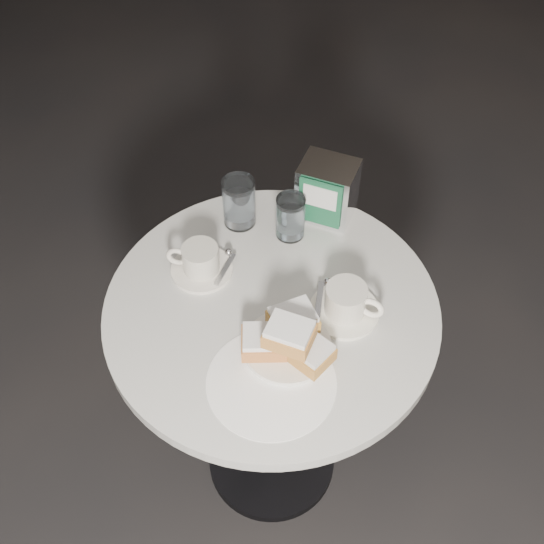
{
  "coord_description": "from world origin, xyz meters",
  "views": [
    {
      "loc": [
        0.04,
        -0.86,
        1.87
      ],
      "look_at": [
        0.0,
        0.02,
        0.83
      ],
      "focal_mm": 45.0,
      "sensor_mm": 36.0,
      "label": 1
    }
  ],
  "objects_px": {
    "cafe_table": "(272,358)",
    "coffee_cup_left": "(200,261)",
    "napkin_dispenser": "(327,190)",
    "coffee_cup_right": "(346,303)",
    "beignet_plate": "(288,339)",
    "water_glass_left": "(239,203)",
    "water_glass_right": "(290,217)"
  },
  "relations": [
    {
      "from": "water_glass_left",
      "to": "napkin_dispenser",
      "type": "xyz_separation_m",
      "value": [
        0.2,
        0.04,
        0.01
      ]
    },
    {
      "from": "beignet_plate",
      "to": "water_glass_right",
      "type": "relative_size",
      "value": 2.02
    },
    {
      "from": "napkin_dispenser",
      "to": "beignet_plate",
      "type": "bearing_deg",
      "value": -81.88
    },
    {
      "from": "water_glass_right",
      "to": "coffee_cup_left",
      "type": "bearing_deg",
      "value": -147.55
    },
    {
      "from": "cafe_table",
      "to": "napkin_dispenser",
      "type": "relative_size",
      "value": 5.02
    },
    {
      "from": "water_glass_right",
      "to": "napkin_dispenser",
      "type": "distance_m",
      "value": 0.11
    },
    {
      "from": "napkin_dispenser",
      "to": "water_glass_left",
      "type": "bearing_deg",
      "value": -150.92
    },
    {
      "from": "cafe_table",
      "to": "coffee_cup_left",
      "type": "distance_m",
      "value": 0.29
    },
    {
      "from": "coffee_cup_left",
      "to": "water_glass_left",
      "type": "relative_size",
      "value": 1.23
    },
    {
      "from": "water_glass_left",
      "to": "water_glass_right",
      "type": "distance_m",
      "value": 0.12
    },
    {
      "from": "coffee_cup_left",
      "to": "water_glass_right",
      "type": "xyz_separation_m",
      "value": [
        0.19,
        0.12,
        0.02
      ]
    },
    {
      "from": "napkin_dispenser",
      "to": "coffee_cup_right",
      "type": "bearing_deg",
      "value": -63.18
    },
    {
      "from": "coffee_cup_right",
      "to": "coffee_cup_left",
      "type": "bearing_deg",
      "value": -177.36
    },
    {
      "from": "water_glass_left",
      "to": "napkin_dispenser",
      "type": "relative_size",
      "value": 0.81
    },
    {
      "from": "coffee_cup_right",
      "to": "water_glass_right",
      "type": "height_order",
      "value": "water_glass_right"
    },
    {
      "from": "coffee_cup_left",
      "to": "water_glass_left",
      "type": "bearing_deg",
      "value": 69.0
    },
    {
      "from": "coffee_cup_right",
      "to": "napkin_dispenser",
      "type": "xyz_separation_m",
      "value": [
        -0.04,
        0.29,
        0.04
      ]
    },
    {
      "from": "coffee_cup_left",
      "to": "coffee_cup_right",
      "type": "distance_m",
      "value": 0.32
    },
    {
      "from": "coffee_cup_right",
      "to": "napkin_dispenser",
      "type": "distance_m",
      "value": 0.29
    },
    {
      "from": "water_glass_right",
      "to": "cafe_table",
      "type": "bearing_deg",
      "value": -98.64
    },
    {
      "from": "water_glass_left",
      "to": "water_glass_right",
      "type": "relative_size",
      "value": 1.14
    },
    {
      "from": "coffee_cup_left",
      "to": "water_glass_left",
      "type": "height_order",
      "value": "water_glass_left"
    },
    {
      "from": "beignet_plate",
      "to": "coffee_cup_right",
      "type": "relative_size",
      "value": 1.14
    },
    {
      "from": "cafe_table",
      "to": "napkin_dispenser",
      "type": "height_order",
      "value": "napkin_dispenser"
    },
    {
      "from": "beignet_plate",
      "to": "coffee_cup_right",
      "type": "distance_m",
      "value": 0.15
    },
    {
      "from": "coffee_cup_right",
      "to": "beignet_plate",
      "type": "bearing_deg",
      "value": -117.9
    },
    {
      "from": "coffee_cup_left",
      "to": "coffee_cup_right",
      "type": "relative_size",
      "value": 0.79
    },
    {
      "from": "beignet_plate",
      "to": "water_glass_right",
      "type": "bearing_deg",
      "value": 91.09
    },
    {
      "from": "water_glass_left",
      "to": "napkin_dispenser",
      "type": "bearing_deg",
      "value": 10.18
    },
    {
      "from": "napkin_dispenser",
      "to": "water_glass_right",
      "type": "bearing_deg",
      "value": -120.43
    },
    {
      "from": "cafe_table",
      "to": "coffee_cup_left",
      "type": "relative_size",
      "value": 5.07
    },
    {
      "from": "cafe_table",
      "to": "coffee_cup_left",
      "type": "bearing_deg",
      "value": 150.52
    }
  ]
}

